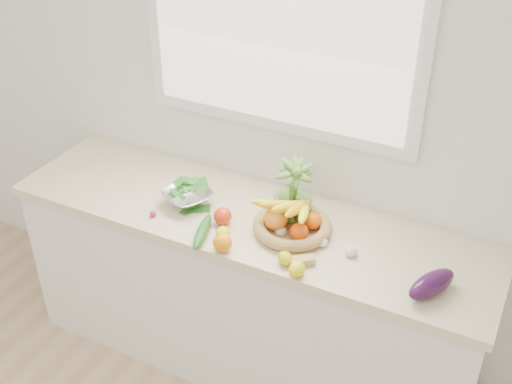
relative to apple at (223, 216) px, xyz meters
The scene contains 20 objects.
back_wall 0.58m from the apple, 80.51° to the left, with size 4.50×0.02×2.70m, color white.
counter_cabinet 0.53m from the apple, 57.70° to the left, with size 2.20×0.58×0.86m, color silver.
countertop 0.14m from the apple, 57.70° to the left, with size 2.24×0.62×0.04m, color beige.
window_frame 0.90m from the apple, 80.15° to the left, with size 1.30×0.03×1.10m, color white.
window_pane 0.89m from the apple, 79.64° to the left, with size 1.18×0.01×0.98m, color white.
orange_loose 0.19m from the apple, 60.78° to the right, with size 0.08×0.08×0.08m, color orange.
lemon_a 0.11m from the apple, 60.81° to the right, with size 0.06×0.07×0.06m, color yellow.
lemon_b 0.46m from the apple, 21.84° to the right, with size 0.06×0.08×0.06m, color yellow.
lemon_c 0.38m from the apple, 19.73° to the right, with size 0.06×0.07×0.06m, color #D8BC0B.
apple is the anchor object (origin of this frame).
ginger 0.43m from the apple, 13.36° to the right, with size 0.10×0.04×0.03m, color tan.
garlic_a 0.58m from the apple, ahead, with size 0.05×0.05×0.04m, color silver.
garlic_b 0.27m from the apple, ahead, with size 0.05×0.05×0.04m, color beige.
garlic_c 0.45m from the apple, ahead, with size 0.05×0.05×0.04m, color white.
eggplant 0.93m from the apple, ahead, with size 0.09×0.23×0.09m, color #2F0D32.
cucumber 0.12m from the apple, 105.94° to the right, with size 0.05×0.26×0.05m, color #205218.
radish 0.32m from the apple, 162.75° to the right, with size 0.03×0.03×0.03m, color #D31A51.
potted_herb 0.32m from the apple, 35.23° to the left, with size 0.17×0.17×0.31m, color #5B8C32.
fruit_basket 0.30m from the apple, 16.50° to the left, with size 0.44×0.44×0.18m.
colander_with_spinach 0.23m from the apple, 164.37° to the left, with size 0.28×0.28×0.12m.
Camera 1 is at (1.10, -0.13, 2.55)m, focal length 45.00 mm.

